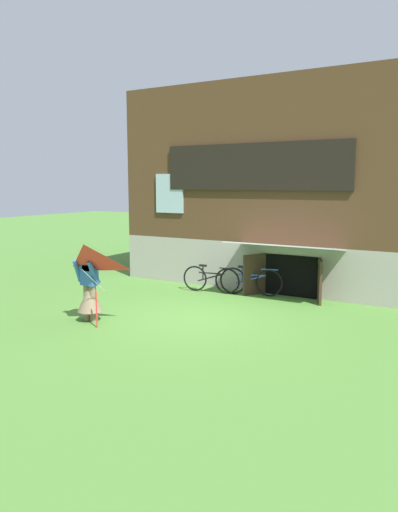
# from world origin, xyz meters

# --- Properties ---
(ground_plane) EXTENTS (60.00, 60.00, 0.00)m
(ground_plane) POSITION_xyz_m (0.00, 0.00, 0.00)
(ground_plane) COLOR #4C7F33
(log_house) EXTENTS (8.21, 6.32, 5.51)m
(log_house) POSITION_xyz_m (0.00, 5.60, 2.75)
(log_house) COLOR #9E998E
(log_house) RESTS_ON ground_plane
(person) EXTENTS (0.60, 0.52, 1.50)m
(person) POSITION_xyz_m (-1.74, -1.30, 0.63)
(person) COLOR #7F6B51
(person) RESTS_ON ground_plane
(kite) EXTENTS (1.08, 1.07, 1.58)m
(kite) POSITION_xyz_m (-1.32, -1.86, 1.26)
(kite) COLOR red
(kite) RESTS_ON ground_plane
(bicycle_blue) EXTENTS (1.61, 0.40, 0.75)m
(bicycle_blue) POSITION_xyz_m (0.14, 2.58, 0.36)
(bicycle_blue) COLOR black
(bicycle_blue) RESTS_ON ground_plane
(bicycle_black) EXTENTS (1.59, 0.23, 0.73)m
(bicycle_black) POSITION_xyz_m (-0.89, 2.34, 0.35)
(bicycle_black) COLOR black
(bicycle_black) RESTS_ON ground_plane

